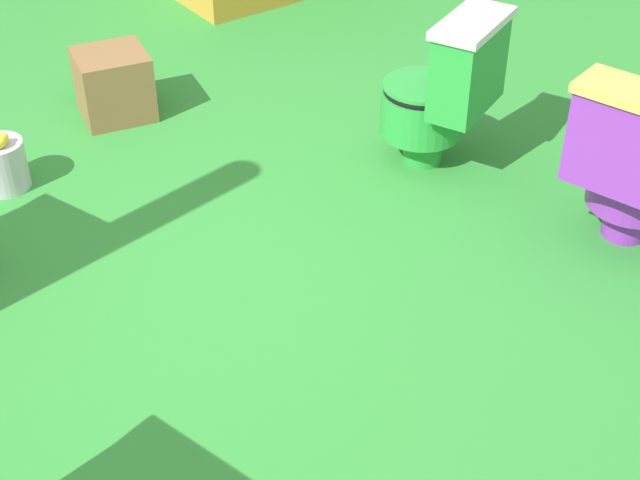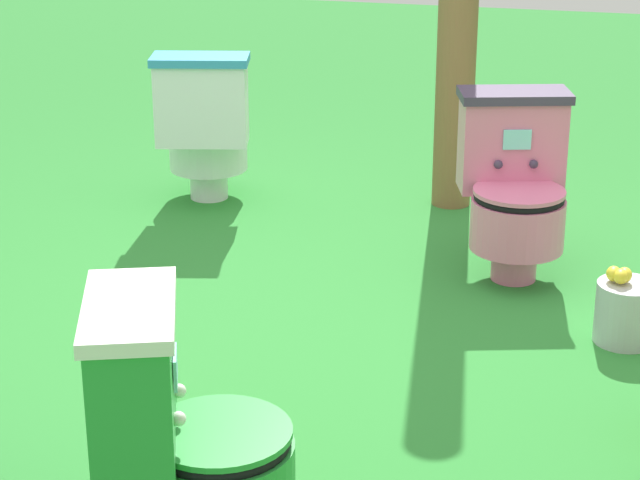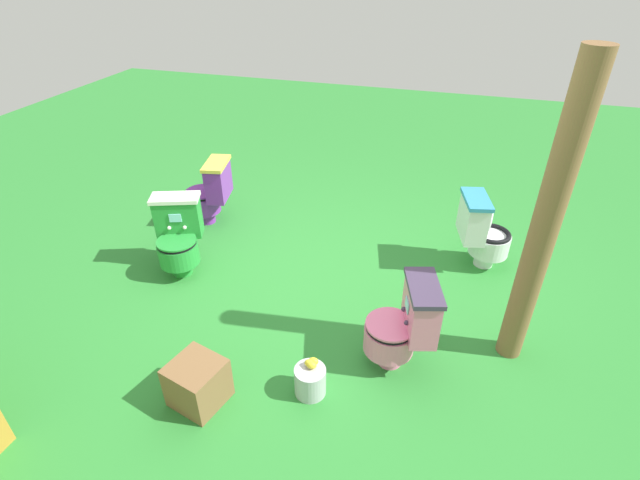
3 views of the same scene
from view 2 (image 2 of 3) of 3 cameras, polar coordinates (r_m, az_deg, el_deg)
The scene contains 5 objects.
ground at distance 4.33m, azimuth -0.41°, elevation -4.52°, with size 14.00×14.00×0.00m, color #2D8433.
toilet_pink at distance 4.81m, azimuth 9.24°, elevation 2.58°, with size 0.58×0.52×0.73m.
toilet_green at distance 2.97m, azimuth -6.56°, elevation -9.21°, with size 0.55×0.60×0.73m.
toilet_white at distance 5.61m, azimuth -5.48°, elevation 5.41°, with size 0.57×0.50×0.73m.
lemon_bucket at distance 4.37m, azimuth 14.32°, elevation -3.27°, with size 0.22×0.22×0.28m.
Camera 2 is at (3.78, 1.00, 1.84)m, focal length 67.41 mm.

